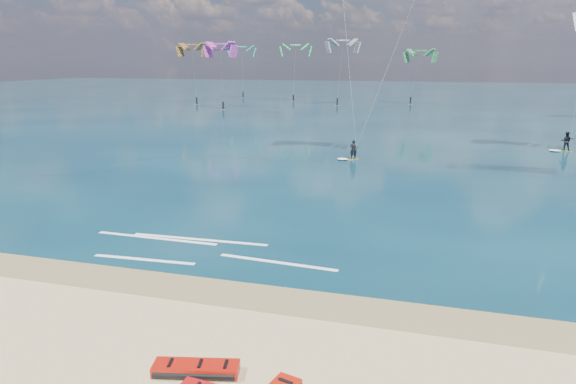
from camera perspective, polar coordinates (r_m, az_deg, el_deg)
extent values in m
plane|color=tan|center=(55.42, 5.90, 5.37)|extent=(320.00, 320.00, 0.00)
cube|color=olive|center=(21.19, -12.06, -10.15)|extent=(320.00, 2.40, 0.01)
cube|color=#092533|center=(118.62, 11.37, 10.02)|extent=(320.00, 200.00, 0.04)
cube|color=yellow|center=(46.36, 7.24, 3.63)|extent=(1.24, 1.19, 0.06)
imported|color=black|center=(46.21, 7.28, 4.71)|extent=(0.65, 0.45, 1.74)
cylinder|color=black|center=(45.84, 7.59, 4.94)|extent=(0.42, 0.39, 0.04)
cube|color=gold|center=(57.21, 28.39, 4.06)|extent=(1.52, 0.94, 0.06)
imported|color=black|center=(57.07, 28.51, 4.99)|extent=(1.01, 0.85, 1.84)
cylinder|color=black|center=(56.79, 28.93, 5.23)|extent=(0.56, 0.25, 0.04)
cube|color=white|center=(24.06, -15.70, -7.23)|extent=(4.85, 0.50, 0.01)
cube|color=white|center=(26.66, -14.43, -4.99)|extent=(6.58, 0.33, 0.01)
cube|color=white|center=(26.03, -9.82, -5.21)|extent=(7.07, 0.50, 0.01)
cube|color=white|center=(22.87, -1.16, -7.82)|extent=(5.51, 0.63, 0.01)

